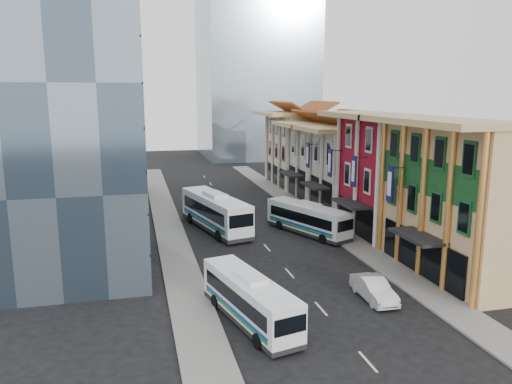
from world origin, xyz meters
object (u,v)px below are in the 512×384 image
object	(u,v)px
shophouse_tan	(470,200)
bus_left_far	(215,211)
bus_left_near	(250,298)
bus_right	(308,218)
sedan_left	(278,305)
sedan_right	(374,289)
office_tower	(70,85)

from	to	relation	value
shophouse_tan	bus_left_far	world-z (taller)	shophouse_tan
bus_left_near	bus_right	bearing A→B (deg)	46.72
sedan_left	sedan_right	distance (m)	7.26
shophouse_tan	sedan_left	xyz separation A→B (m)	(-17.07, -4.15, -5.35)
shophouse_tan	office_tower	distance (m)	35.19
sedan_right	shophouse_tan	bearing A→B (deg)	19.86
bus_left_near	bus_left_far	size ratio (longest dim) A/B	0.79
shophouse_tan	sedan_left	world-z (taller)	shophouse_tan
bus_left_near	bus_right	xyz separation A→B (m)	(10.46, 18.34, 0.08)
bus_left_far	sedan_left	bearing A→B (deg)	-102.21
office_tower	sedan_right	world-z (taller)	office_tower
bus_left_near	sedan_right	xyz separation A→B (m)	(9.30, 1.30, -0.81)
bus_left_far	sedan_left	world-z (taller)	bus_left_far
office_tower	sedan_left	bearing A→B (deg)	-52.50
bus_left_near	sedan_left	distance (m)	2.35
office_tower	bus_left_far	xyz separation A→B (m)	(13.32, 3.47, -12.96)
shophouse_tan	sedan_right	size ratio (longest dim) A/B	2.93
bus_right	office_tower	bearing A→B (deg)	155.55
office_tower	bus_left_far	world-z (taller)	office_tower
sedan_left	sedan_right	size ratio (longest dim) A/B	0.80
bus_left_far	bus_right	distance (m)	9.80
bus_left_far	bus_right	world-z (taller)	bus_left_far
shophouse_tan	sedan_right	distance (m)	11.65
bus_left_far	sedan_left	distance (m)	21.68
bus_left_near	sedan_left	size ratio (longest dim) A/B	2.59
shophouse_tan	office_tower	bearing A→B (deg)	155.70
office_tower	bus_left_near	xyz separation A→B (m)	(11.86, -18.73, -13.40)
shophouse_tan	sedan_left	bearing A→B (deg)	-166.32
shophouse_tan	office_tower	size ratio (longest dim) A/B	0.47
shophouse_tan	bus_left_far	bearing A→B (deg)	135.34
sedan_right	sedan_left	bearing A→B (deg)	-173.70
office_tower	bus_left_near	distance (m)	25.91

